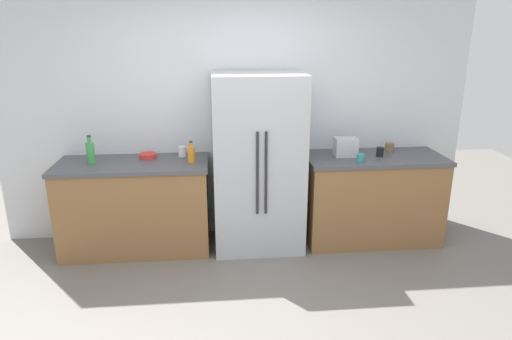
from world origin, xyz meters
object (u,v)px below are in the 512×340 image
bottle_a (90,152)px  bottle_b (191,154)px  cup_d (182,151)px  toaster (346,147)px  bowl_a (148,156)px  cup_a (380,152)px  cup_c (389,147)px  refrigerator (258,163)px  cup_b (360,158)px

bottle_a → bottle_b: bottle_a is taller
cup_d → toaster: bearing=-4.8°
cup_d → bowl_a: (-0.34, -0.04, -0.03)m
cup_a → bowl_a: 2.35m
toaster → bottle_b: size_ratio=1.06×
cup_a → cup_d: bearing=174.7°
bowl_a → cup_c: bearing=0.7°
bottle_b → cup_d: bearing=114.2°
cup_a → cup_d: size_ratio=0.88×
bottle_a → bowl_a: size_ratio=1.67×
refrigerator → bowl_a: 1.11m
toaster → cup_b: size_ratio=2.81×
cup_c → bowl_a: 2.51m
refrigerator → bottle_a: size_ratio=6.33×
cup_a → cup_c: (0.17, 0.18, -0.00)m
refrigerator → bottle_b: (-0.65, -0.03, 0.12)m
bottle_a → cup_b: bottle_a is taller
toaster → cup_d: size_ratio=2.14×
cup_a → bowl_a: (-2.34, 0.15, -0.02)m
toaster → cup_a: size_ratio=2.42×
bottle_b → cup_b: bearing=-4.9°
bottle_a → bowl_a: (0.52, 0.13, -0.09)m
cup_b → cup_d: 1.78m
bottle_b → bowl_a: bottle_b is taller
cup_b → bowl_a: 2.11m
refrigerator → toaster: 0.91m
refrigerator → cup_d: size_ratio=16.62×
toaster → bowl_a: bearing=177.0°
cup_a → cup_c: cup_a is taller
bottle_a → cup_a: size_ratio=2.97×
refrigerator → bottle_b: refrigerator is taller
cup_d → bowl_a: size_ratio=0.63×
cup_a → cup_b: size_ratio=1.16×
cup_d → cup_a: bearing=-5.3°
refrigerator → cup_a: bearing=0.4°
bottle_b → cup_a: bearing=1.2°
toaster → cup_b: bearing=-68.8°
cup_b → cup_a: bearing=34.5°
cup_a → cup_d: 2.01m
bottle_b → cup_c: size_ratio=2.25×
refrigerator → cup_a: 1.25m
refrigerator → cup_b: size_ratio=21.88×
cup_d → bowl_a: cup_d is taller
bottle_a → cup_c: size_ratio=2.92×
refrigerator → toaster: bearing=3.4°
bottle_a → bowl_a: 0.54m
cup_c → cup_d: cup_d is taller
cup_a → bowl_a: cup_a is taller
bottle_b → bowl_a: size_ratio=1.28×
refrigerator → toaster: size_ratio=7.77×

